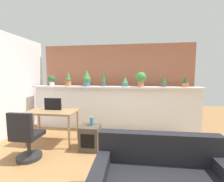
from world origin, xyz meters
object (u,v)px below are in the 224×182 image
Objects in this scene: vase_on_shelf at (92,121)px; office_chair at (26,140)px; desk at (52,114)px; potted_plant_1 at (68,80)px; potted_plant_6 at (164,81)px; potted_plant_2 at (87,78)px; potted_plant_4 at (125,82)px; potted_plant_3 at (103,79)px; tv_monitor at (53,104)px; potted_plant_0 at (52,80)px; potted_plant_7 at (185,82)px; side_cube_shelf at (90,137)px; potted_plant_5 at (141,78)px.

office_chair is at bearing -149.38° from vase_on_shelf.
potted_plant_1 is at bearing 91.99° from desk.
office_chair is at bearing -146.27° from potted_plant_6.
potted_plant_2 reaches higher than potted_plant_4.
potted_plant_3 reaches higher than potted_plant_1.
potted_plant_0 is at bearing 119.73° from tv_monitor.
desk is (-0.51, -1.00, -0.80)m from potted_plant_2.
potted_plant_4 is 0.65× the size of tv_monitor.
potted_plant_7 is 0.58× the size of side_cube_shelf.
potted_plant_4 is at bearing 62.00° from side_cube_shelf.
potted_plant_5 is 0.98× the size of tv_monitor.
potted_plant_4 is 0.89× the size of potted_plant_6.
potted_plant_6 is (0.61, 0.07, -0.08)m from potted_plant_5.
potted_plant_2 reaches higher than potted_plant_5.
potted_plant_2 is at bearing 0.87° from potted_plant_1.
office_chair is (-1.67, -1.81, -0.98)m from potted_plant_4.
potted_plant_7 is at bearing -0.35° from potted_plant_0.
potted_plant_3 reaches higher than potted_plant_6.
potted_plant_5 is at bearing -173.69° from potted_plant_6.
desk is (-0.98, -1.02, -0.79)m from potted_plant_3.
office_chair is (-0.60, -1.75, -1.08)m from potted_plant_2.
potted_plant_6 reaches higher than desk.
potted_plant_3 is at bearing 43.17° from tv_monitor.
potted_plant_5 reaches higher than vase_on_shelf.
potted_plant_5 reaches higher than side_cube_shelf.
potted_plant_7 reaches higher than office_chair.
potted_plant_1 is at bearing 129.63° from side_cube_shelf.
potted_plant_1 reaches higher than desk.
potted_plant_1 is at bearing 131.34° from vase_on_shelf.
potted_plant_5 is 0.79× the size of side_cube_shelf.
desk is (-3.16, -1.03, -0.71)m from potted_plant_7.
tv_monitor reaches higher than office_chair.
potted_plant_0 is 1.56m from potted_plant_3.
potted_plant_3 is 0.47× the size of office_chair.
potted_plant_4 is at bearing 31.16° from tv_monitor.
office_chair is at bearing -94.58° from tv_monitor.
potted_plant_5 reaches higher than potted_plant_4.
potted_plant_0 is 0.73× the size of potted_plant_1.
potted_plant_7 is at bearing -0.77° from potted_plant_4.
potted_plant_4 is 2.03m from desk.
potted_plant_2 reaches higher than potted_plant_6.
potted_plant_7 is (3.19, 0.04, -0.05)m from potted_plant_1.
potted_plant_1 is 0.38× the size of desk.
potted_plant_3 is 2.33m from office_chair.
tv_monitor reaches higher than desk.
potted_plant_3 is at bearing -177.08° from potted_plant_4.
potted_plant_1 reaches higher than potted_plant_0.
potted_plant_5 is 0.62m from potted_plant_6.
potted_plant_5 reaches higher than office_chair.
potted_plant_5 is at bearing -1.52° from potted_plant_0.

